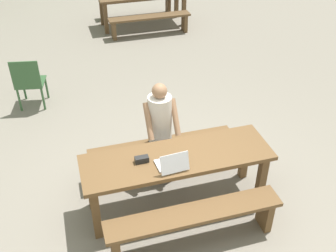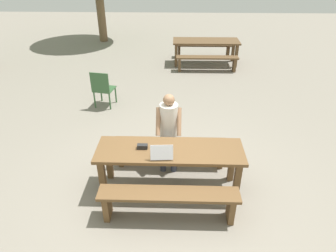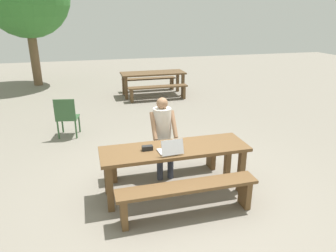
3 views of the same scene
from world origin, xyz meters
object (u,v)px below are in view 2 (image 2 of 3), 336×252
Objects in this scene: plastic_chair at (103,88)px; picnic_table_mid at (206,44)px; small_pouch at (142,147)px; person_seated at (169,127)px; picnic_table_front at (170,156)px; laptop at (162,153)px.

plastic_chair reaches higher than picnic_table_mid.
small_pouch is 0.11× the size of person_seated.
small_pouch is 3.05m from plastic_chair.
small_pouch is (-0.40, 0.01, 0.15)m from picnic_table_front.
person_seated is 1.50× the size of plastic_chair.
laptop is 0.35m from small_pouch.
picnic_table_front is at bearing -99.88° from picnic_table_mid.
laptop reaches higher than small_pouch.
picnic_table_front is at bearing -127.38° from laptop.
small_pouch is at bearing -103.63° from picnic_table_mid.
picnic_table_mid is at bearing -119.01° from plastic_chair.
picnic_table_mid is (2.64, 3.17, 0.19)m from plastic_chair.
person_seated reaches higher than laptop.
picnic_table_front is 14.24× the size of small_pouch.
picnic_table_front is 1.62× the size of person_seated.
small_pouch is 0.17× the size of plastic_chair.
plastic_chair is at bearing 113.81° from small_pouch.
picnic_table_mid is at bearing 80.44° from picnic_table_front.
picnic_table_mid is (1.41, 5.95, -0.12)m from small_pouch.
laptop is 0.75m from person_seated.
picnic_table_front is 6.54× the size of laptop.
picnic_table_front is at bearing -2.08° from small_pouch.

